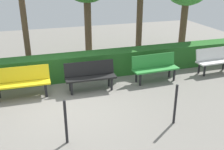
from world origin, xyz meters
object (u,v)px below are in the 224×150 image
at_px(bench_green, 155,67).
at_px(bench_black, 90,75).
at_px(bench_white, 214,59).
at_px(bench_yellow, 21,81).

height_order(bench_green, bench_black, bench_green).
distance_m(bench_white, bench_green, 2.31).
bearing_deg(bench_black, bench_white, -177.31).
distance_m(bench_black, bench_yellow, 1.97).
bearing_deg(bench_black, bench_yellow, -2.68).
xyz_separation_m(bench_white, bench_green, (2.31, 0.05, 0.00)).
bearing_deg(bench_black, bench_green, -177.21).
relative_size(bench_white, bench_green, 0.89).
bearing_deg(bench_yellow, bench_green, -179.95).
bearing_deg(bench_yellow, bench_black, 177.19).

